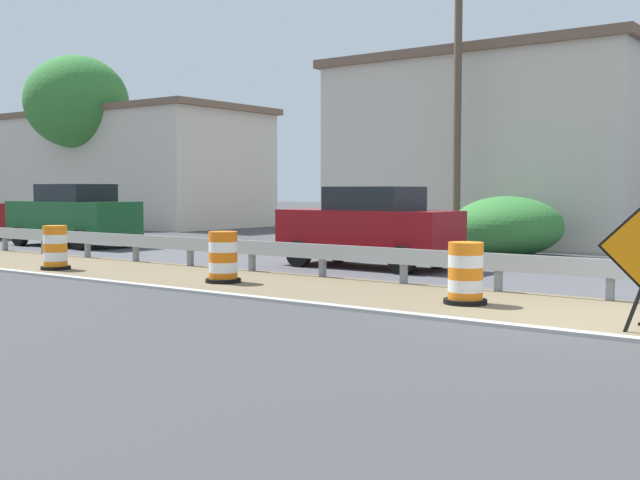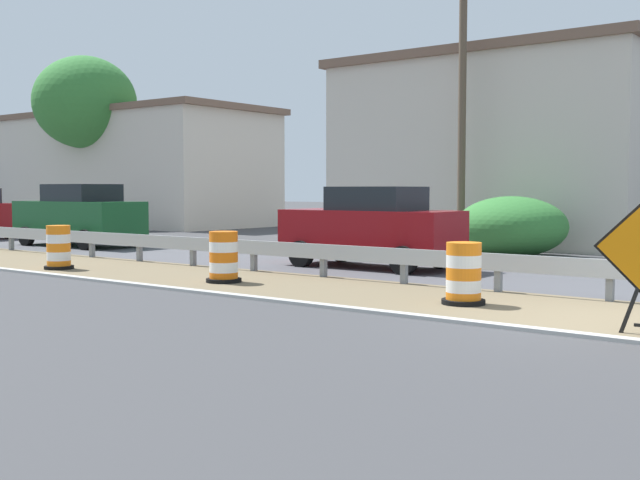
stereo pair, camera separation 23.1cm
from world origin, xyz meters
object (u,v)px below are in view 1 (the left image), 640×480
Objects in this scene: traffic_barrel_nearest at (465,276)px; traffic_barrel_close at (223,259)px; traffic_barrel_mid at (55,250)px; car_lead_near_lane at (73,215)px; utility_pole_near at (457,104)px; car_trailing_far_lane at (369,227)px.

traffic_barrel_close is at bearing 92.21° from traffic_barrel_nearest.
traffic_barrel_mid is at bearing 93.87° from traffic_barrel_nearest.
traffic_barrel_mid is 7.60m from car_lead_near_lane.
utility_pole_near is (10.04, 5.16, 4.01)m from traffic_barrel_nearest.
car_lead_near_lane is 1.10× the size of car_trailing_far_lane.
car_lead_near_lane is at bearing 118.63° from utility_pole_near.
utility_pole_near reaches higher than car_lead_near_lane.
utility_pole_near is at bearing -0.54° from traffic_barrel_close.
car_trailing_far_lane is (4.23, -0.79, 0.51)m from traffic_barrel_close.
traffic_barrel_nearest is 0.12× the size of utility_pole_near.
traffic_barrel_close is at bearing 79.29° from car_trailing_far_lane.
utility_pole_near is at bearing -152.24° from car_lead_near_lane.
car_lead_near_lane reaches higher than car_trailing_far_lane.
traffic_barrel_nearest is 6.04m from car_trailing_far_lane.
car_trailing_far_lane reaches higher than traffic_barrel_close.
car_trailing_far_lane is (-0.07, -11.58, -0.05)m from car_lead_near_lane.
car_trailing_far_lane is (4.71, -5.71, 0.51)m from traffic_barrel_mid.
traffic_barrel_mid is at bearing 139.94° from car_lead_near_lane.
car_trailing_far_lane reaches higher than traffic_barrel_nearest.
car_lead_near_lane is (4.79, 5.87, 0.56)m from traffic_barrel_mid.
utility_pole_near is at bearing -83.64° from car_trailing_far_lane.
utility_pole_near is at bearing 27.18° from traffic_barrel_nearest.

